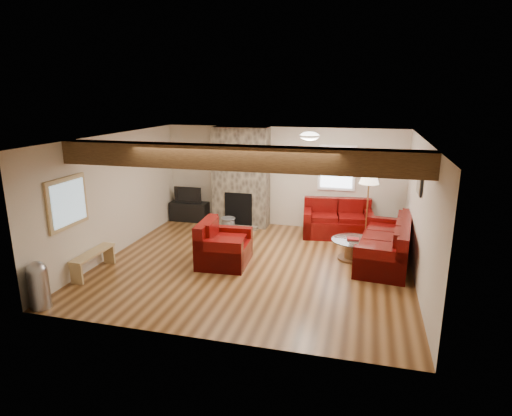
{
  "coord_description": "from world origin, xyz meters",
  "views": [
    {
      "loc": [
        2.01,
        -7.64,
        3.28
      ],
      "look_at": [
        -0.07,
        0.4,
        1.06
      ],
      "focal_mm": 30.0,
      "sensor_mm": 36.0,
      "label": 1
    }
  ],
  "objects_px": {
    "television": "(189,194)",
    "sofa_three": "(385,241)",
    "loveseat": "(338,219)",
    "floor_lamp": "(369,181)",
    "armchair_red": "(224,243)",
    "coffee_table": "(352,249)",
    "tv_cabinet": "(190,211)"
  },
  "relations": [
    {
      "from": "sofa_three",
      "to": "armchair_red",
      "type": "bearing_deg",
      "value": -67.35
    },
    {
      "from": "loveseat",
      "to": "tv_cabinet",
      "type": "bearing_deg",
      "value": 168.51
    },
    {
      "from": "sofa_three",
      "to": "television",
      "type": "height_order",
      "value": "television"
    },
    {
      "from": "coffee_table",
      "to": "tv_cabinet",
      "type": "height_order",
      "value": "tv_cabinet"
    },
    {
      "from": "tv_cabinet",
      "to": "television",
      "type": "distance_m",
      "value": 0.46
    },
    {
      "from": "sofa_three",
      "to": "tv_cabinet",
      "type": "relative_size",
      "value": 2.22
    },
    {
      "from": "sofa_three",
      "to": "floor_lamp",
      "type": "xyz_separation_m",
      "value": [
        -0.37,
        0.99,
        1.01
      ]
    },
    {
      "from": "sofa_three",
      "to": "armchair_red",
      "type": "relative_size",
      "value": 2.09
    },
    {
      "from": "tv_cabinet",
      "to": "armchair_red",
      "type": "bearing_deg",
      "value": -54.58
    },
    {
      "from": "loveseat",
      "to": "floor_lamp",
      "type": "bearing_deg",
      "value": -39.77
    },
    {
      "from": "loveseat",
      "to": "floor_lamp",
      "type": "distance_m",
      "value": 1.28
    },
    {
      "from": "tv_cabinet",
      "to": "sofa_three",
      "type": "bearing_deg",
      "value": -19.13
    },
    {
      "from": "sofa_three",
      "to": "coffee_table",
      "type": "bearing_deg",
      "value": -80.37
    },
    {
      "from": "coffee_table",
      "to": "armchair_red",
      "type": "bearing_deg",
      "value": -160.56
    },
    {
      "from": "armchair_red",
      "to": "floor_lamp",
      "type": "bearing_deg",
      "value": -58.44
    },
    {
      "from": "sofa_three",
      "to": "coffee_table",
      "type": "height_order",
      "value": "sofa_three"
    },
    {
      "from": "sofa_three",
      "to": "loveseat",
      "type": "height_order",
      "value": "sofa_three"
    },
    {
      "from": "coffee_table",
      "to": "floor_lamp",
      "type": "xyz_separation_m",
      "value": [
        0.25,
        1.03,
        1.23
      ]
    },
    {
      "from": "armchair_red",
      "to": "television",
      "type": "bearing_deg",
      "value": 31.95
    },
    {
      "from": "television",
      "to": "floor_lamp",
      "type": "height_order",
      "value": "floor_lamp"
    },
    {
      "from": "tv_cabinet",
      "to": "floor_lamp",
      "type": "bearing_deg",
      "value": -8.96
    },
    {
      "from": "television",
      "to": "loveseat",
      "type": "bearing_deg",
      "value": -4.39
    },
    {
      "from": "tv_cabinet",
      "to": "coffee_table",
      "type": "bearing_deg",
      "value": -22.04
    },
    {
      "from": "television",
      "to": "sofa_three",
      "type": "bearing_deg",
      "value": -19.13
    },
    {
      "from": "loveseat",
      "to": "television",
      "type": "relative_size",
      "value": 2.15
    },
    {
      "from": "armchair_red",
      "to": "loveseat",
      "type": "bearing_deg",
      "value": -44.99
    },
    {
      "from": "loveseat",
      "to": "tv_cabinet",
      "type": "xyz_separation_m",
      "value": [
        -3.91,
        0.3,
        -0.17
      ]
    },
    {
      "from": "coffee_table",
      "to": "sofa_three",
      "type": "bearing_deg",
      "value": 3.35
    },
    {
      "from": "sofa_three",
      "to": "television",
      "type": "relative_size",
      "value": 3.0
    },
    {
      "from": "sofa_three",
      "to": "armchair_red",
      "type": "height_order",
      "value": "armchair_red"
    },
    {
      "from": "armchair_red",
      "to": "coffee_table",
      "type": "height_order",
      "value": "armchair_red"
    },
    {
      "from": "loveseat",
      "to": "floor_lamp",
      "type": "relative_size",
      "value": 0.95
    }
  ]
}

